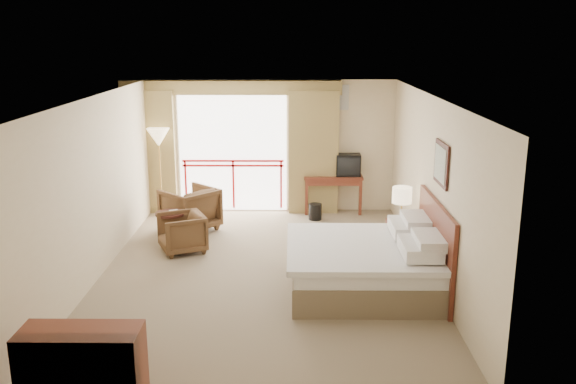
{
  "coord_description": "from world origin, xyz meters",
  "views": [
    {
      "loc": [
        0.43,
        -8.8,
        3.58
      ],
      "look_at": [
        0.36,
        0.4,
        1.19
      ],
      "focal_mm": 38.0,
      "sensor_mm": 36.0,
      "label": 1
    }
  ],
  "objects_px": {
    "side_table": "(171,222)",
    "dresser": "(82,367)",
    "wastebasket": "(315,212)",
    "tv": "(348,165)",
    "bed": "(367,264)",
    "armchair_far": "(191,230)",
    "floor_lamp": "(159,141)",
    "nightstand": "(400,240)",
    "table_lamp": "(402,196)",
    "armchair_near": "(183,251)",
    "desk": "(333,182)"
  },
  "relations": [
    {
      "from": "nightstand",
      "to": "bed",
      "type": "bearing_deg",
      "value": -121.01
    },
    {
      "from": "wastebasket",
      "to": "floor_lamp",
      "type": "relative_size",
      "value": 0.18
    },
    {
      "from": "tv",
      "to": "table_lamp",
      "type": "bearing_deg",
      "value": -94.01
    },
    {
      "from": "armchair_far",
      "to": "dresser",
      "type": "distance_m",
      "value": 5.58
    },
    {
      "from": "wastebasket",
      "to": "floor_lamp",
      "type": "distance_m",
      "value": 3.41
    },
    {
      "from": "armchair_far",
      "to": "dresser",
      "type": "relative_size",
      "value": 0.75
    },
    {
      "from": "side_table",
      "to": "bed",
      "type": "bearing_deg",
      "value": -31.22
    },
    {
      "from": "nightstand",
      "to": "dresser",
      "type": "distance_m",
      "value": 5.67
    },
    {
      "from": "tv",
      "to": "floor_lamp",
      "type": "relative_size",
      "value": 0.28
    },
    {
      "from": "table_lamp",
      "to": "armchair_near",
      "type": "xyz_separation_m",
      "value": [
        -3.64,
        0.18,
        -1.03
      ]
    },
    {
      "from": "dresser",
      "to": "armchair_far",
      "type": "bearing_deg",
      "value": 85.19
    },
    {
      "from": "bed",
      "to": "table_lamp",
      "type": "height_order",
      "value": "table_lamp"
    },
    {
      "from": "bed",
      "to": "armchair_near",
      "type": "xyz_separation_m",
      "value": [
        -2.93,
        1.55,
        -0.38
      ]
    },
    {
      "from": "table_lamp",
      "to": "tv",
      "type": "bearing_deg",
      "value": 104.06
    },
    {
      "from": "nightstand",
      "to": "side_table",
      "type": "relative_size",
      "value": 1.05
    },
    {
      "from": "armchair_near",
      "to": "side_table",
      "type": "bearing_deg",
      "value": -169.81
    },
    {
      "from": "wastebasket",
      "to": "armchair_far",
      "type": "relative_size",
      "value": 0.36
    },
    {
      "from": "tv",
      "to": "bed",
      "type": "bearing_deg",
      "value": -108.96
    },
    {
      "from": "nightstand",
      "to": "floor_lamp",
      "type": "xyz_separation_m",
      "value": [
        -4.44,
        2.38,
        1.23
      ]
    },
    {
      "from": "bed",
      "to": "table_lamp",
      "type": "xyz_separation_m",
      "value": [
        0.71,
        1.37,
        0.65
      ]
    },
    {
      "from": "dresser",
      "to": "side_table",
      "type": "bearing_deg",
      "value": 87.43
    },
    {
      "from": "armchair_near",
      "to": "dresser",
      "type": "distance_m",
      "value": 4.41
    },
    {
      "from": "dresser",
      "to": "bed",
      "type": "bearing_deg",
      "value": 38.91
    },
    {
      "from": "nightstand",
      "to": "tv",
      "type": "relative_size",
      "value": 1.21
    },
    {
      "from": "desk",
      "to": "armchair_far",
      "type": "bearing_deg",
      "value": -152.5
    },
    {
      "from": "side_table",
      "to": "dresser",
      "type": "relative_size",
      "value": 0.48
    },
    {
      "from": "nightstand",
      "to": "table_lamp",
      "type": "height_order",
      "value": "table_lamp"
    },
    {
      "from": "bed",
      "to": "wastebasket",
      "type": "height_order",
      "value": "bed"
    },
    {
      "from": "dresser",
      "to": "table_lamp",
      "type": "bearing_deg",
      "value": 44.29
    },
    {
      "from": "bed",
      "to": "tv",
      "type": "height_order",
      "value": "tv"
    },
    {
      "from": "bed",
      "to": "armchair_near",
      "type": "height_order",
      "value": "bed"
    },
    {
      "from": "bed",
      "to": "nightstand",
      "type": "xyz_separation_m",
      "value": [
        0.71,
        1.32,
        -0.08
      ]
    },
    {
      "from": "wastebasket",
      "to": "side_table",
      "type": "relative_size",
      "value": 0.57
    },
    {
      "from": "nightstand",
      "to": "table_lamp",
      "type": "xyz_separation_m",
      "value": [
        0.0,
        0.05,
        0.73
      ]
    },
    {
      "from": "table_lamp",
      "to": "armchair_near",
      "type": "height_order",
      "value": "table_lamp"
    },
    {
      "from": "nightstand",
      "to": "wastebasket",
      "type": "bearing_deg",
      "value": 119.96
    },
    {
      "from": "tv",
      "to": "armchair_far",
      "type": "xyz_separation_m",
      "value": [
        -3.05,
        -1.24,
        -1.0
      ]
    },
    {
      "from": "desk",
      "to": "side_table",
      "type": "relative_size",
      "value": 2.11
    },
    {
      "from": "armchair_near",
      "to": "table_lamp",
      "type": "bearing_deg",
      "value": 63.33
    },
    {
      "from": "nightstand",
      "to": "armchair_near",
      "type": "distance_m",
      "value": 3.66
    },
    {
      "from": "side_table",
      "to": "tv",
      "type": "bearing_deg",
      "value": 31.83
    },
    {
      "from": "armchair_far",
      "to": "floor_lamp",
      "type": "xyz_separation_m",
      "value": [
        -0.74,
        0.97,
        1.53
      ]
    },
    {
      "from": "bed",
      "to": "dresser",
      "type": "height_order",
      "value": "bed"
    },
    {
      "from": "armchair_far",
      "to": "desk",
      "type": "bearing_deg",
      "value": 159.2
    },
    {
      "from": "tv",
      "to": "side_table",
      "type": "distance_m",
      "value": 3.88
    },
    {
      "from": "tv",
      "to": "armchair_near",
      "type": "height_order",
      "value": "tv"
    },
    {
      "from": "wastebasket",
      "to": "armchair_far",
      "type": "xyz_separation_m",
      "value": [
        -2.37,
        -0.67,
        -0.16
      ]
    },
    {
      "from": "side_table",
      "to": "armchair_near",
      "type": "bearing_deg",
      "value": -55.95
    },
    {
      "from": "desk",
      "to": "floor_lamp",
      "type": "distance_m",
      "value": 3.62
    },
    {
      "from": "nightstand",
      "to": "side_table",
      "type": "bearing_deg",
      "value": 168.33
    }
  ]
}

